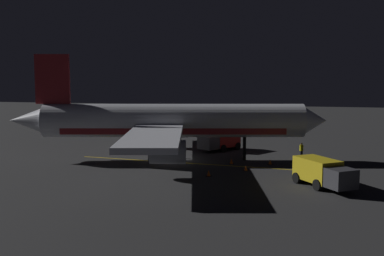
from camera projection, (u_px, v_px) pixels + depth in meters
ground_plane at (174, 161)px, 49.31m from camera, size 180.00×180.00×0.20m
apron_guide_stripe at (208, 164)px, 46.90m from camera, size 2.85×28.49×0.01m
airliner at (168, 122)px, 48.84m from camera, size 33.83×33.43×11.20m
baggage_truck at (322, 173)px, 37.20m from camera, size 5.84×5.02×2.25m
catering_truck at (221, 140)px, 55.35m from camera, size 5.76×4.71×2.56m
ground_crew_worker at (301, 151)px, 50.06m from camera, size 0.40×0.40×1.74m
traffic_cone_near_left at (231, 162)px, 47.12m from camera, size 0.50×0.50×0.55m
traffic_cone_near_right at (246, 168)px, 43.82m from camera, size 0.50×0.50×0.55m
traffic_cone_under_wing at (270, 162)px, 46.84m from camera, size 0.50×0.50×0.55m
traffic_cone_far at (209, 173)px, 41.41m from camera, size 0.50×0.50×0.55m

